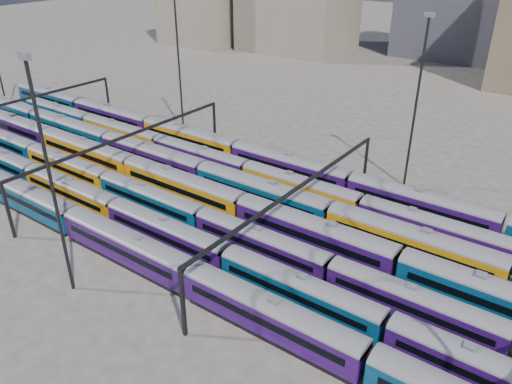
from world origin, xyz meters
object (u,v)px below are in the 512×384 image
Objects in this scene: rake_2 at (201,217)px; mast_2 at (49,174)px; rake_0 at (191,274)px; rake_1 at (115,208)px.

mast_2 reaches higher than rake_2.
rake_0 is 4.75× the size of mast_2.
rake_2 is 4.36× the size of mast_2.
rake_1 is at bearing -155.15° from rake_2.
rake_2 is (10.80, 5.00, -0.05)m from rake_1.
rake_1 is 18.00m from mast_2.
rake_1 is 1.02× the size of rake_2.
rake_1 is 4.45× the size of mast_2.
rake_2 is at bearing 77.03° from mast_2.
mast_2 is at bearing -102.97° from rake_2.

